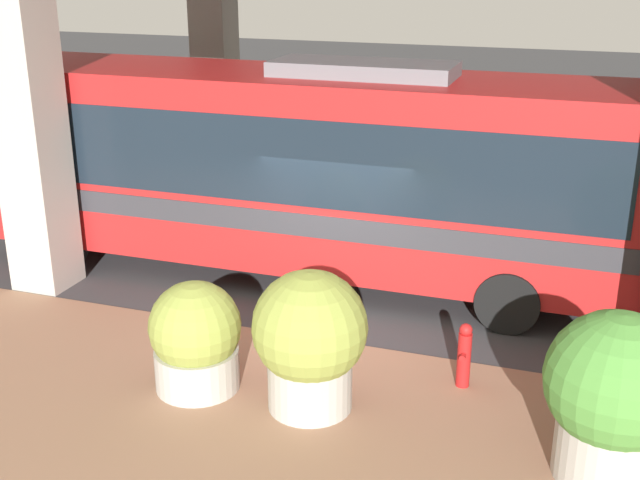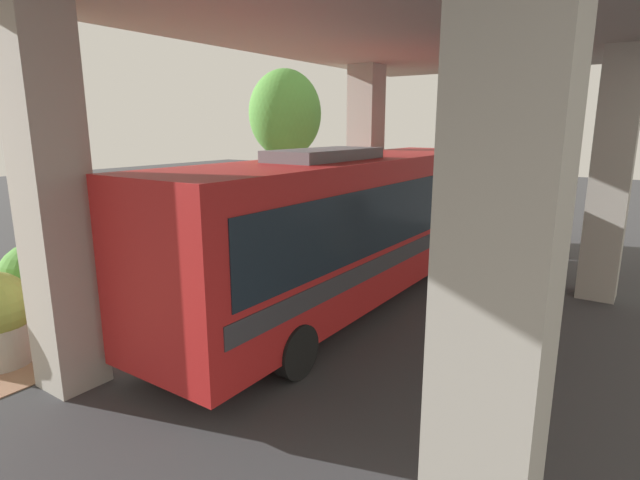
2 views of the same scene
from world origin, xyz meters
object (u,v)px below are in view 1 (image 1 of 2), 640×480
planter_front (196,339)px  planter_middle (614,395)px  fire_hydrant (464,355)px  bus (296,162)px  planter_back (310,339)px

planter_front → planter_middle: (-0.27, -5.22, 0.31)m
fire_hydrant → planter_front: planter_front is taller
bus → fire_hydrant: bus is taller
planter_middle → planter_back: size_ratio=1.06×
bus → planter_front: 4.49m
planter_front → planter_middle: bearing=-92.9°
fire_hydrant → planter_front: size_ratio=0.62×
fire_hydrant → planter_front: 3.60m
planter_back → planter_front: bearing=90.9°
fire_hydrant → planter_front: (-1.19, 3.39, 0.26)m
bus → planter_front: bearing=-177.8°
bus → planter_front: bus is taller
fire_hydrant → planter_middle: planter_middle is taller
fire_hydrant → planter_back: (-1.16, 1.78, 0.50)m
planter_middle → planter_back: (0.29, 3.62, -0.06)m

